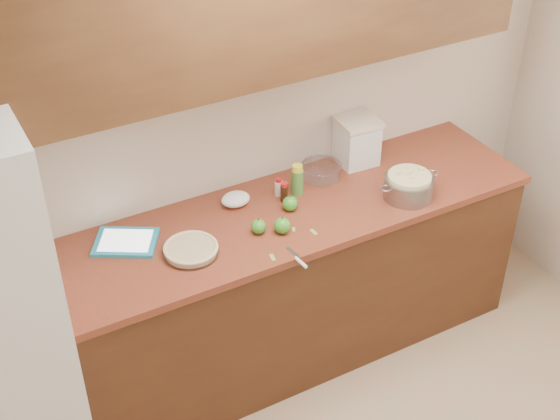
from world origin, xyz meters
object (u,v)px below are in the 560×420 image
flour_canister (357,140)px  tablet (126,242)px  colander (409,186)px  pie (191,250)px

flour_canister → tablet: 1.31m
colander → flour_canister: size_ratio=1.33×
flour_canister → tablet: flour_canister is taller
tablet → flour_canister: bearing=34.6°
flour_canister → tablet: (-1.31, -0.09, -0.12)m
pie → flour_canister: size_ratio=1.01×
tablet → colander: bearing=17.8°
colander → tablet: size_ratio=0.97×
flour_canister → pie: bearing=-164.5°
flour_canister → colander: bearing=-83.4°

